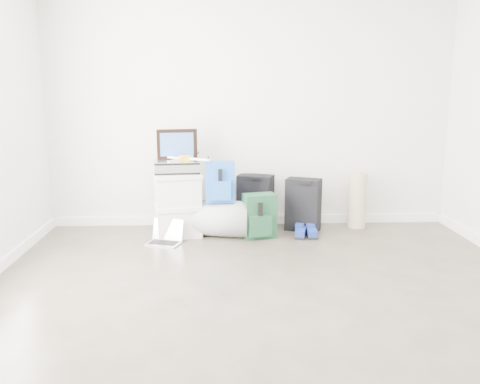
{
  "coord_description": "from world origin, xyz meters",
  "views": [
    {
      "loc": [
        -0.36,
        -3.2,
        1.56
      ],
      "look_at": [
        -0.14,
        1.9,
        0.5
      ],
      "focal_mm": 38.0,
      "sensor_mm": 36.0,
      "label": 1
    }
  ],
  "objects_px": {
    "briefcase": "(177,167)",
    "laptop": "(166,238)",
    "boxes_stack": "(178,204)",
    "large_suitcase": "(255,201)",
    "carry_on": "(303,205)",
    "duffel_bag": "(220,218)"
  },
  "relations": [
    {
      "from": "duffel_bag",
      "to": "laptop",
      "type": "xyz_separation_m",
      "value": [
        -0.56,
        -0.23,
        -0.13
      ]
    },
    {
      "from": "duffel_bag",
      "to": "large_suitcase",
      "type": "bearing_deg",
      "value": 54.01
    },
    {
      "from": "boxes_stack",
      "to": "laptop",
      "type": "height_order",
      "value": "boxes_stack"
    },
    {
      "from": "large_suitcase",
      "to": "carry_on",
      "type": "relative_size",
      "value": 1.03
    },
    {
      "from": "boxes_stack",
      "to": "duffel_bag",
      "type": "relative_size",
      "value": 1.1
    },
    {
      "from": "briefcase",
      "to": "duffel_bag",
      "type": "relative_size",
      "value": 0.73
    },
    {
      "from": "boxes_stack",
      "to": "laptop",
      "type": "xyz_separation_m",
      "value": [
        -0.11,
        -0.26,
        -0.29
      ]
    },
    {
      "from": "boxes_stack",
      "to": "large_suitcase",
      "type": "relative_size",
      "value": 1.14
    },
    {
      "from": "boxes_stack",
      "to": "briefcase",
      "type": "xyz_separation_m",
      "value": [
        0.0,
        0.0,
        0.4
      ]
    },
    {
      "from": "duffel_bag",
      "to": "boxes_stack",
      "type": "bearing_deg",
      "value": -170.96
    },
    {
      "from": "large_suitcase",
      "to": "laptop",
      "type": "height_order",
      "value": "large_suitcase"
    },
    {
      "from": "boxes_stack",
      "to": "duffel_bag",
      "type": "xyz_separation_m",
      "value": [
        0.45,
        -0.03,
        -0.15
      ]
    },
    {
      "from": "carry_on",
      "to": "large_suitcase",
      "type": "bearing_deg",
      "value": -173.39
    },
    {
      "from": "boxes_stack",
      "to": "briefcase",
      "type": "distance_m",
      "value": 0.4
    },
    {
      "from": "briefcase",
      "to": "laptop",
      "type": "height_order",
      "value": "briefcase"
    },
    {
      "from": "boxes_stack",
      "to": "large_suitcase",
      "type": "height_order",
      "value": "boxes_stack"
    },
    {
      "from": "large_suitcase",
      "to": "carry_on",
      "type": "distance_m",
      "value": 0.54
    },
    {
      "from": "large_suitcase",
      "to": "laptop",
      "type": "relative_size",
      "value": 1.54
    },
    {
      "from": "large_suitcase",
      "to": "briefcase",
      "type": "bearing_deg",
      "value": -139.05
    },
    {
      "from": "boxes_stack",
      "to": "large_suitcase",
      "type": "distance_m",
      "value": 0.9
    },
    {
      "from": "boxes_stack",
      "to": "carry_on",
      "type": "bearing_deg",
      "value": -6.27
    },
    {
      "from": "briefcase",
      "to": "carry_on",
      "type": "height_order",
      "value": "briefcase"
    }
  ]
}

